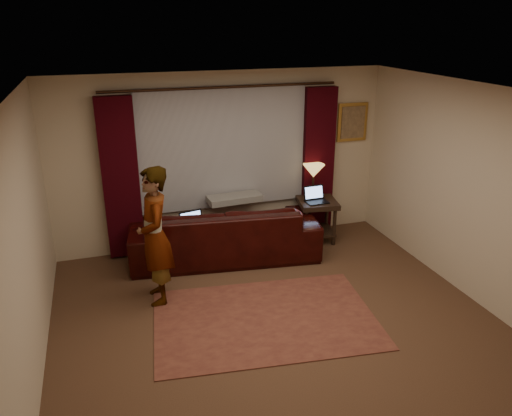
{
  "coord_description": "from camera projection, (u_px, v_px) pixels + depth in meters",
  "views": [
    {
      "loc": [
        -1.73,
        -4.49,
        3.29
      ],
      "look_at": [
        0.1,
        1.2,
        1.0
      ],
      "focal_mm": 35.0,
      "sensor_mm": 36.0,
      "label": 1
    }
  ],
  "objects": [
    {
      "name": "wall_front",
      "position": [
        429.0,
        374.0,
        2.98
      ],
      "size": [
        5.0,
        0.02,
        2.6
      ],
      "primitive_type": "cube",
      "color": "beige",
      "rests_on": "ground"
    },
    {
      "name": "person",
      "position": [
        155.0,
        237.0,
        5.92
      ],
      "size": [
        0.51,
        0.51,
        1.71
      ],
      "primitive_type": "imported",
      "rotation": [
        0.0,
        0.0,
        -1.56
      ],
      "color": "gray",
      "rests_on": "floor"
    },
    {
      "name": "throw_blanket",
      "position": [
        234.0,
        180.0,
        7.26
      ],
      "size": [
        0.82,
        0.37,
        0.09
      ],
      "primitive_type": "cube",
      "rotation": [
        0.0,
        0.0,
        0.07
      ],
      "color": "gray",
      "rests_on": "sofa"
    },
    {
      "name": "picture_frame",
      "position": [
        352.0,
        122.0,
        7.83
      ],
      "size": [
        0.5,
        0.04,
        0.6
      ],
      "primitive_type": "cube",
      "color": "#B68437",
      "rests_on": "wall_back"
    },
    {
      "name": "ceiling",
      "position": [
        285.0,
        95.0,
        4.73
      ],
      "size": [
        5.0,
        5.0,
        0.02
      ],
      "primitive_type": "cube",
      "color": "silver",
      "rests_on": "ground"
    },
    {
      "name": "sheer_curtain",
      "position": [
        224.0,
        148.0,
        7.3
      ],
      "size": [
        2.5,
        0.05,
        1.8
      ],
      "primitive_type": "cube",
      "color": "#9A9BA3",
      "rests_on": "wall_back"
    },
    {
      "name": "laptop_sofa",
      "position": [
        195.0,
        222.0,
        6.84
      ],
      "size": [
        0.4,
        0.42,
        0.24
      ],
      "primitive_type": null,
      "rotation": [
        0.0,
        0.0,
        0.22
      ],
      "color": "black",
      "rests_on": "sofa"
    },
    {
      "name": "wall_back",
      "position": [
        223.0,
        160.0,
        7.42
      ],
      "size": [
        5.0,
        0.02,
        2.6
      ],
      "primitive_type": "cube",
      "color": "beige",
      "rests_on": "ground"
    },
    {
      "name": "sofa",
      "position": [
        224.0,
        222.0,
        7.16
      ],
      "size": [
        2.8,
        1.49,
        1.08
      ],
      "primitive_type": "imported",
      "rotation": [
        0.0,
        0.0,
        3.01
      ],
      "color": "black",
      "rests_on": "floor"
    },
    {
      "name": "drape_left",
      "position": [
        121.0,
        179.0,
        6.94
      ],
      "size": [
        0.5,
        0.14,
        2.3
      ],
      "primitive_type": "cube",
      "color": "black",
      "rests_on": "floor"
    },
    {
      "name": "end_table",
      "position": [
        317.0,
        220.0,
        7.77
      ],
      "size": [
        0.66,
        0.66,
        0.66
      ],
      "primitive_type": "cube",
      "rotation": [
        0.0,
        0.0,
        -0.17
      ],
      "color": "black",
      "rests_on": "floor"
    },
    {
      "name": "floor",
      "position": [
        280.0,
        327.0,
        5.67
      ],
      "size": [
        5.0,
        5.0,
        0.01
      ],
      "primitive_type": "cube",
      "color": "#523524",
      "rests_on": "ground"
    },
    {
      "name": "laptop_table",
      "position": [
        317.0,
        195.0,
        7.53
      ],
      "size": [
        0.34,
        0.37,
        0.24
      ],
      "primitive_type": null,
      "rotation": [
        0.0,
        0.0,
        0.04
      ],
      "color": "black",
      "rests_on": "end_table"
    },
    {
      "name": "wall_left",
      "position": [
        22.0,
        254.0,
        4.49
      ],
      "size": [
        0.02,
        5.0,
        2.6
      ],
      "primitive_type": "cube",
      "color": "beige",
      "rests_on": "ground"
    },
    {
      "name": "drape_right",
      "position": [
        318.0,
        162.0,
        7.8
      ],
      "size": [
        0.5,
        0.14,
        2.3
      ],
      "primitive_type": "cube",
      "color": "black",
      "rests_on": "floor"
    },
    {
      "name": "wall_right",
      "position": [
        479.0,
        197.0,
        5.91
      ],
      "size": [
        0.02,
        5.0,
        2.6
      ],
      "primitive_type": "cube",
      "color": "beige",
      "rests_on": "ground"
    },
    {
      "name": "curtain_rod",
      "position": [
        223.0,
        87.0,
        6.94
      ],
      "size": [
        0.04,
        0.04,
        3.4
      ],
      "primitive_type": "cylinder",
      "color": "#311E12",
      "rests_on": "wall_back"
    },
    {
      "name": "tiffany_lamp",
      "position": [
        313.0,
        181.0,
        7.68
      ],
      "size": [
        0.37,
        0.37,
        0.53
      ],
      "primitive_type": null,
      "rotation": [
        0.0,
        0.0,
        -0.12
      ],
      "color": "olive",
      "rests_on": "end_table"
    },
    {
      "name": "area_rug",
      "position": [
        265.0,
        319.0,
        5.81
      ],
      "size": [
        2.73,
        1.99,
        0.01
      ],
      "primitive_type": "cube",
      "rotation": [
        0.0,
        0.0,
        -0.12
      ],
      "color": "brown",
      "rests_on": "floor"
    },
    {
      "name": "clothing_pile",
      "position": [
        287.0,
        217.0,
        7.09
      ],
      "size": [
        0.55,
        0.46,
        0.2
      ],
      "primitive_type": "ellipsoid",
      "rotation": [
        0.0,
        0.0,
        -0.24
      ],
      "color": "brown",
      "rests_on": "sofa"
    }
  ]
}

